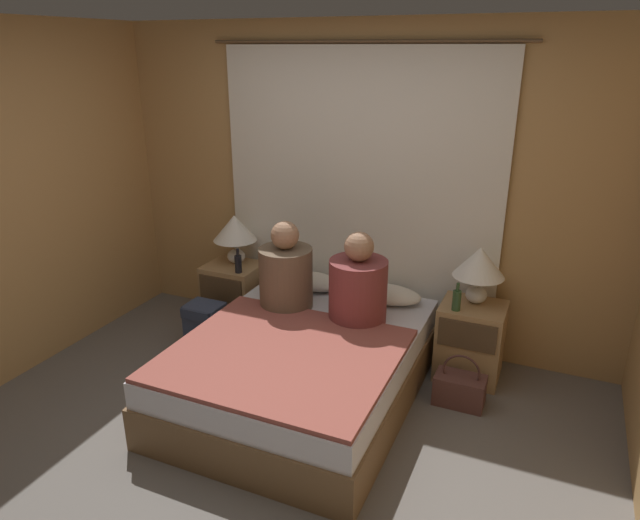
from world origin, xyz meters
TOP-DOWN VIEW (x-y plane):
  - ground_plane at (0.00, 0.00)m, footprint 16.00×16.00m
  - wall_back at (0.00, 1.80)m, footprint 4.23×0.06m
  - curtain_panel at (0.00, 1.74)m, footprint 2.43×0.02m
  - bed at (0.00, 0.73)m, footprint 1.46×1.92m
  - nightstand_left at (-1.00, 1.47)m, footprint 0.45×0.41m
  - nightstand_right at (1.00, 1.47)m, footprint 0.45×0.41m
  - lamp_left at (-1.00, 1.53)m, footprint 0.37×0.37m
  - lamp_right at (1.00, 1.53)m, footprint 0.37×0.37m
  - pillow_left at (-0.32, 1.50)m, footprint 0.59×0.31m
  - pillow_right at (0.32, 1.50)m, footprint 0.59×0.31m
  - blanket_on_bed at (0.00, 0.44)m, footprint 1.40×1.27m
  - person_left_in_bed at (-0.32, 1.11)m, footprint 0.40×0.40m
  - person_right_in_bed at (0.25, 1.11)m, footprint 0.41×0.41m
  - beer_bottle_on_left_stand at (-0.87, 1.34)m, footprint 0.06×0.06m
  - beer_bottle_on_right_stand at (0.90, 1.34)m, footprint 0.06×0.06m
  - backpack_on_floor at (-1.00, 1.02)m, footprint 0.28×0.25m
  - handbag_on_floor at (1.01, 1.07)m, footprint 0.34×0.20m

SIDE VIEW (x-z plane):
  - ground_plane at x=0.00m, z-range 0.00..0.00m
  - handbag_on_floor at x=1.01m, z-range -0.07..0.30m
  - backpack_on_floor at x=-1.00m, z-range 0.03..0.42m
  - bed at x=0.00m, z-range 0.00..0.47m
  - nightstand_left at x=-1.00m, z-range 0.00..0.57m
  - nightstand_right at x=1.00m, z-range 0.00..0.57m
  - blanket_on_bed at x=0.00m, z-range 0.47..0.50m
  - pillow_left at x=-0.32m, z-range 0.47..0.59m
  - pillow_right at x=0.32m, z-range 0.47..0.59m
  - beer_bottle_on_right_stand at x=0.90m, z-range 0.54..0.75m
  - beer_bottle_on_left_stand at x=-0.87m, z-range 0.54..0.75m
  - person_right_in_bed at x=0.25m, z-range 0.40..1.05m
  - person_left_in_bed at x=-0.32m, z-range 0.40..1.06m
  - lamp_left at x=-1.00m, z-range 0.65..1.07m
  - lamp_right at x=1.00m, z-range 0.65..1.07m
  - curtain_panel at x=0.00m, z-range 0.00..2.34m
  - wall_back at x=0.00m, z-range 0.00..2.50m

